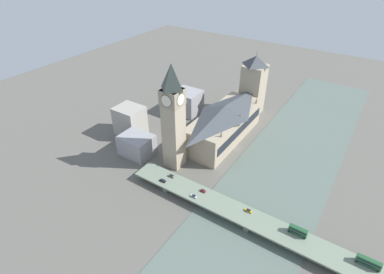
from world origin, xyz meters
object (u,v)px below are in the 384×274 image
object	(u,v)px
parliament_hall	(224,122)
double_decker_bus_lead	(369,262)
car_southbound_mid	(248,211)
car_northbound_mid	(194,196)
car_southbound_lead	(163,181)
car_northbound_lead	(171,176)
double_decker_bus_mid	(298,231)
car_northbound_tail	(203,191)
clock_tower	(173,115)
road_bridge	(251,219)
victoria_tower	(253,85)

from	to	relation	value
parliament_hall	double_decker_bus_lead	xyz separation A→B (m)	(-118.84, 69.79, -6.96)
car_southbound_mid	car_northbound_mid	bearing A→B (deg)	13.03
parliament_hall	car_southbound_lead	bearing A→B (deg)	86.33
double_decker_bus_lead	car_northbound_lead	xyz separation A→B (m)	(121.74, 0.20, -1.90)
double_decker_bus_mid	car_southbound_mid	size ratio (longest dim) A/B	2.31
car_northbound_tail	car_southbound_lead	size ratio (longest dim) A/B	0.85
parliament_hall	clock_tower	world-z (taller)	clock_tower
clock_tower	car_northbound_tail	size ratio (longest dim) A/B	20.36
double_decker_bus_lead	car_northbound_tail	size ratio (longest dim) A/B	2.97
car_southbound_mid	parliament_hall	bearing A→B (deg)	-52.11
clock_tower	double_decker_bus_lead	distance (m)	137.86
parliament_hall	car_northbound_lead	xyz separation A→B (m)	(2.90, 70.00, -8.86)
car_northbound_tail	clock_tower	bearing A→B (deg)	-27.51
double_decker_bus_lead	car_southbound_mid	world-z (taller)	double_decker_bus_lead
car_northbound_mid	car_northbound_tail	xyz separation A→B (m)	(-2.41, -7.27, 0.02)
clock_tower	car_northbound_tail	bearing A→B (deg)	152.49
clock_tower	car_northbound_mid	size ratio (longest dim) A/B	18.24
parliament_hall	road_bridge	bearing A→B (deg)	128.05
car_northbound_mid	double_decker_bus_lead	bearing A→B (deg)	-175.45
double_decker_bus_mid	car_southbound_lead	world-z (taller)	double_decker_bus_mid
double_decker_bus_mid	car_northbound_tail	xyz separation A→B (m)	(60.95, 0.27, -2.00)
road_bridge	car_northbound_lead	world-z (taller)	car_northbound_lead
car_southbound_lead	car_northbound_mid	bearing A→B (deg)	178.46
road_bridge	car_northbound_mid	size ratio (longest dim) A/B	38.84
parliament_hall	victoria_tower	size ratio (longest dim) A/B	1.37
parliament_hall	car_northbound_lead	distance (m)	70.62
victoria_tower	car_northbound_tail	bearing A→B (deg)	100.31
parliament_hall	car_southbound_mid	xyz separation A→B (m)	(-54.30, 69.77, -8.92)
victoria_tower	parliament_hall	bearing A→B (deg)	90.06
double_decker_bus_mid	car_southbound_lead	xyz separation A→B (m)	(88.61, 6.86, -1.96)
parliament_hall	victoria_tower	world-z (taller)	victoria_tower
road_bridge	double_decker_bus_lead	distance (m)	61.48
car_northbound_mid	car_southbound_mid	xyz separation A→B (m)	(-33.98, -7.86, 0.05)
car_northbound_tail	car_southbound_mid	world-z (taller)	car_southbound_mid
car_southbound_lead	road_bridge	bearing A→B (deg)	-176.91
parliament_hall	car_northbound_tail	size ratio (longest dim) A/B	21.36
car_northbound_tail	car_northbound_lead	bearing A→B (deg)	-0.81
clock_tower	parliament_hall	bearing A→B (deg)	-104.80
car_northbound_mid	car_northbound_tail	size ratio (longest dim) A/B	1.12
car_southbound_mid	double_decker_bus_lead	bearing A→B (deg)	179.98
parliament_hall	clock_tower	bearing A→B (deg)	75.20
car_northbound_lead	car_northbound_mid	size ratio (longest dim) A/B	1.07
road_bridge	car_northbound_mid	world-z (taller)	car_northbound_mid
parliament_hall	car_northbound_lead	world-z (taller)	parliament_hall
parliament_hall	car_northbound_tail	bearing A→B (deg)	107.90
parliament_hall	car_southbound_mid	world-z (taller)	parliament_hall
road_bridge	car_northbound_tail	xyz separation A→B (m)	(34.85, -3.21, 1.68)
double_decker_bus_lead	car_northbound_tail	xyz separation A→B (m)	(96.11, 0.57, -1.98)
parliament_hall	car_northbound_mid	bearing A→B (deg)	104.67
road_bridge	car_northbound_mid	bearing A→B (deg)	6.21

